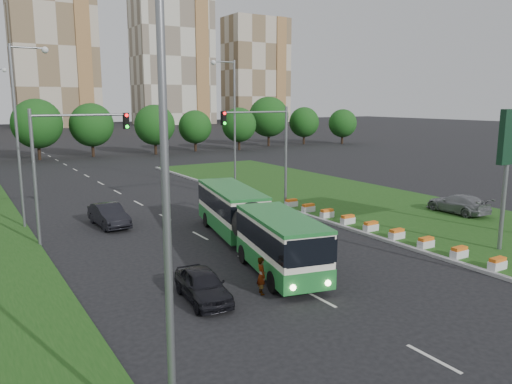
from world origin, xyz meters
TOP-DOWN VIEW (x-y plane):
  - ground at (0.00, 0.00)m, footprint 360.00×360.00m
  - grass_median at (13.00, 8.00)m, footprint 14.00×60.00m
  - median_kerb at (6.05, 8.00)m, footprint 0.30×60.00m
  - lane_markings at (-3.00, 20.00)m, footprint 0.20×100.00m
  - flower_planters at (6.70, 0.80)m, footprint 1.10×18.10m
  - traffic_mast_median at (4.78, 10.00)m, footprint 5.76×0.32m
  - traffic_mast_left at (-10.38, 9.00)m, footprint 5.76×0.32m
  - street_lamps at (-3.00, 10.00)m, footprint 36.00×60.00m
  - tree_line at (10.00, 55.00)m, footprint 120.00×8.00m
  - apartment_tower_ceast at (15.00, 150.00)m, footprint 25.00×15.00m
  - apartment_tower_east at (55.00, 150.00)m, footprint 27.00×15.00m
  - midrise_east at (90.00, 150.00)m, footprint 24.00×14.00m
  - articulated_bus at (-1.98, 1.75)m, footprint 2.47×15.86m
  - car_left_near at (-7.36, -3.49)m, footprint 2.03×4.17m
  - car_left_far at (-7.21, 11.51)m, footprint 1.84×4.71m
  - car_median at (15.98, 1.20)m, footprint 2.13×4.94m
  - pedestrian at (-4.84, -4.21)m, footprint 0.54×0.70m
  - shopping_trolley at (-2.25, -4.82)m, footprint 0.37×0.40m

SIDE VIEW (x-z plane):
  - ground at x=0.00m, z-range 0.00..0.00m
  - lane_markings at x=-3.00m, z-range -0.01..0.01m
  - grass_median at x=13.00m, z-range 0.00..0.15m
  - median_kerb at x=6.05m, z-range 0.00..0.18m
  - shopping_trolley at x=-2.25m, z-range 0.00..0.64m
  - flower_planters at x=6.70m, z-range 0.15..0.75m
  - car_left_near at x=-7.36m, z-range 0.00..1.37m
  - car_left_far at x=-7.21m, z-range 0.00..1.53m
  - pedestrian at x=-4.84m, z-range 0.00..1.69m
  - car_median at x=15.98m, z-range 0.15..1.57m
  - articulated_bus at x=-1.98m, z-range 0.29..2.91m
  - tree_line at x=10.00m, z-range 0.00..9.00m
  - traffic_mast_median at x=4.78m, z-range 1.35..9.35m
  - traffic_mast_left at x=-10.38m, z-range 1.35..9.35m
  - street_lamps at x=-3.00m, z-range 0.00..12.00m
  - midrise_east at x=90.00m, z-range 0.00..40.00m
  - apartment_tower_east at x=55.00m, z-range 0.00..47.00m
  - apartment_tower_ceast at x=15.00m, z-range 0.00..50.00m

